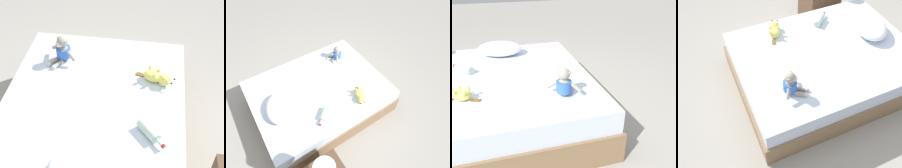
% 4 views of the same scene
% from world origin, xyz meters
% --- Properties ---
extents(ground_plane, '(16.00, 16.00, 0.00)m').
position_xyz_m(ground_plane, '(0.00, 0.00, 0.00)').
color(ground_plane, '#9E998E').
extents(bed, '(1.42, 1.85, 0.45)m').
position_xyz_m(bed, '(0.00, 0.00, 0.22)').
color(bed, '#846647').
rests_on(bed, ground_plane).
extents(plush_monkey, '(0.26, 0.25, 0.24)m').
position_xyz_m(plush_monkey, '(0.34, -0.53, 0.54)').
color(plush_monkey, '#9E9384').
rests_on(plush_monkey, bed).
extents(plush_yellow_creature, '(0.32, 0.19, 0.10)m').
position_xyz_m(plush_yellow_creature, '(-0.47, -0.37, 0.49)').
color(plush_yellow_creature, '#EAE066').
rests_on(plush_yellow_creature, bed).
extents(glass_bottle, '(0.21, 0.22, 0.07)m').
position_xyz_m(glass_bottle, '(-0.44, 0.16, 0.48)').
color(glass_bottle, '#B2D1B7').
rests_on(glass_bottle, bed).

